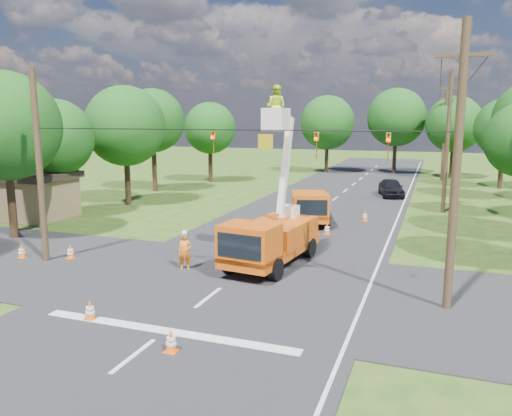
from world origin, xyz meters
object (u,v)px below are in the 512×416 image
at_px(pole_right_near, 457,167).
at_px(tree_left_b, 5,126).
at_px(pole_right_far, 444,133).
at_px(tree_far_a, 327,123).
at_px(ground_worker, 185,252).
at_px(pole_right_mid, 447,141).
at_px(traffic_cone_3, 327,229).
at_px(tree_left_d, 125,126).
at_px(traffic_cone_4, 70,252).
at_px(tree_far_b, 396,117).
at_px(bucket_truck, 271,229).
at_px(traffic_cone_6, 365,216).
at_px(tree_left_e, 153,121).
at_px(tree_left_f, 210,128).
at_px(tree_far_c, 454,124).
at_px(traffic_cone_2, 281,242).
at_px(traffic_cone_0, 90,310).
at_px(tree_right_e, 505,128).
at_px(traffic_cone_1, 171,341).
at_px(second_truck, 310,206).
at_px(pole_left, 39,167).
at_px(traffic_cone_5, 22,251).
at_px(shed, 31,195).
at_px(tree_left_c, 55,138).
at_px(distant_car, 391,188).

height_order(pole_right_near, tree_left_b, pole_right_near).
bearing_deg(pole_right_far, tree_far_a, 167.47).
distance_m(ground_worker, pole_right_mid, 22.39).
bearing_deg(traffic_cone_3, tree_left_d, 163.43).
distance_m(traffic_cone_4, tree_far_b, 46.29).
bearing_deg(bucket_truck, pole_right_near, -13.50).
bearing_deg(traffic_cone_6, pole_right_mid, 47.56).
xyz_separation_m(ground_worker, tree_left_d, (-12.44, 14.00, 5.28)).
bearing_deg(pole_right_far, tree_left_e, -144.57).
bearing_deg(tree_left_f, tree_far_c, 26.28).
xyz_separation_m(ground_worker, tree_far_b, (5.56, 44.00, 5.97)).
xyz_separation_m(pole_right_far, tree_left_d, (-23.50, -25.00, 1.02)).
distance_m(bucket_truck, traffic_cone_2, 3.37).
distance_m(traffic_cone_0, tree_right_e, 43.88).
bearing_deg(traffic_cone_0, pole_right_far, 75.87).
distance_m(traffic_cone_2, pole_right_far, 35.36).
relative_size(tree_far_b, tree_far_c, 1.12).
height_order(traffic_cone_1, tree_left_b, tree_left_b).
height_order(second_truck, pole_left, pole_left).
distance_m(ground_worker, traffic_cone_4, 6.10).
bearing_deg(traffic_cone_5, traffic_cone_4, 17.19).
relative_size(pole_right_mid, shed, 1.82).
bearing_deg(traffic_cone_6, second_truck, -152.01).
xyz_separation_m(tree_far_a, tree_far_b, (8.00, 2.00, 0.62)).
bearing_deg(tree_left_d, traffic_cone_6, -1.09).
bearing_deg(tree_far_a, traffic_cone_1, -83.21).
bearing_deg(tree_left_e, tree_left_c, -88.68).
bearing_deg(distant_car, traffic_cone_4, -130.71).
relative_size(traffic_cone_2, tree_far_b, 0.07).
xyz_separation_m(traffic_cone_2, pole_right_near, (8.02, -5.89, 4.75)).
relative_size(second_truck, shed, 1.12).
relative_size(traffic_cone_5, tree_left_d, 0.08).
bearing_deg(distant_car, traffic_cone_1, -109.82).
bearing_deg(pole_right_near, ground_worker, 174.84).
relative_size(distant_car, tree_right_e, 0.53).
bearing_deg(traffic_cone_1, pole_left, 148.45).
distance_m(second_truck, distant_car, 13.87).
relative_size(traffic_cone_4, shed, 0.13).
bearing_deg(pole_right_mid, traffic_cone_2, -119.63).
bearing_deg(traffic_cone_1, tree_left_f, 113.32).
bearing_deg(tree_far_b, distant_car, -86.09).
height_order(pole_right_far, tree_left_b, pole_right_far).
bearing_deg(ground_worker, tree_left_f, 83.71).
distance_m(distant_car, tree_far_a, 19.99).
distance_m(traffic_cone_1, tree_left_d, 27.25).
xyz_separation_m(traffic_cone_6, tree_left_e, (-20.41, 7.35, 6.13)).
bearing_deg(tree_far_b, traffic_cone_2, -93.69).
height_order(bucket_truck, tree_left_d, tree_left_d).
relative_size(traffic_cone_5, tree_right_e, 0.08).
distance_m(distant_car, pole_right_mid, 8.62).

